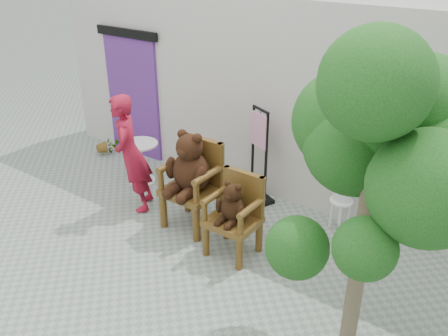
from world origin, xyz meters
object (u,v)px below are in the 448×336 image
chair_big (192,173)px  cafe_table (141,158)px  chair_small (235,209)px  stool_bucket (343,188)px  tree (391,145)px  display_stand (259,167)px  person (131,154)px

chair_big → cafe_table: 1.66m
chair_small → stool_bucket: size_ratio=0.75×
chair_big → cafe_table: bearing=160.9°
stool_bucket → tree: 2.62m
chair_big → cafe_table: chair_big is taller
stool_bucket → tree: size_ratio=0.45×
display_stand → person: bearing=-113.7°
tree → chair_small: bearing=164.0°
chair_small → tree: bearing=-16.0°
cafe_table → chair_small: bearing=-16.9°
chair_big → cafe_table: (-1.52, 0.53, -0.38)m
display_stand → stool_bucket: size_ratio=1.04×
chair_small → tree: (1.91, -0.54, 1.55)m
cafe_table → stool_bucket: (3.28, 0.59, 0.20)m
stool_bucket → tree: (1.00, -1.85, 1.55)m
cafe_table → chair_big: bearing=-19.1°
chair_big → stool_bucket: 2.09m
display_stand → tree: 3.40m
chair_small → cafe_table: size_ratio=1.54×
display_stand → stool_bucket: display_stand is taller
person → cafe_table: 0.95m
cafe_table → stool_bucket: stool_bucket is taller
chair_small → person: person is taller
tree → person: bearing=170.9°
chair_small → cafe_table: (-2.38, 0.72, -0.20)m
chair_small → display_stand: size_ratio=0.72×
tree → stool_bucket: bearing=118.4°
cafe_table → stool_bucket: bearing=10.2°
chair_big → stool_bucket: bearing=32.4°
cafe_table → display_stand: bearing=16.8°
person → display_stand: person is taller
person → tree: size_ratio=0.55×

